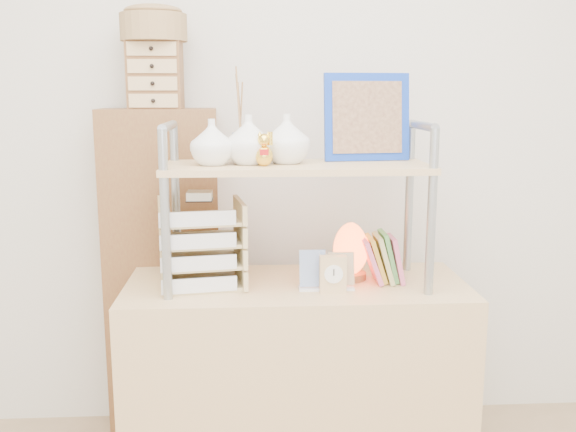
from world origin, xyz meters
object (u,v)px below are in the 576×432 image
desk (296,382)px  salt_lamp (350,251)px  letter_tray (201,248)px  cabinet (164,277)px

desk → salt_lamp: 0.52m
letter_tray → salt_lamp: letter_tray is taller
cabinet → letter_tray: (0.18, -0.37, 0.21)m
salt_lamp → letter_tray: bearing=-175.5°
cabinet → desk: bearing=-38.6°
desk → cabinet: cabinet is taller
letter_tray → salt_lamp: (0.53, 0.04, -0.03)m
desk → cabinet: bearing=144.3°
desk → letter_tray: size_ratio=3.62×
desk → cabinet: (-0.51, 0.37, 0.30)m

